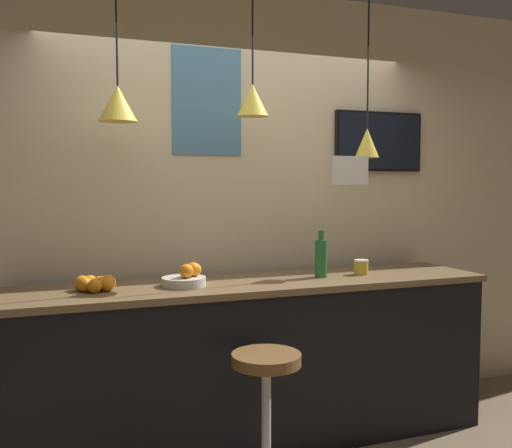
{
  "coord_description": "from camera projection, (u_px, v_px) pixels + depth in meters",
  "views": [
    {
      "loc": [
        -1.2,
        -2.52,
        1.62
      ],
      "look_at": [
        0.0,
        0.72,
        1.36
      ],
      "focal_mm": 40.0,
      "sensor_mm": 36.0,
      "label": 1
    }
  ],
  "objects": [
    {
      "name": "back_wall",
      "position": [
        234.0,
        207.0,
        3.87
      ],
      "size": [
        8.0,
        0.06,
        2.9
      ],
      "color": "beige",
      "rests_on": "ground_plane"
    },
    {
      "name": "service_counter",
      "position": [
        256.0,
        361.0,
        3.53
      ],
      "size": [
        2.97,
        0.65,
        1.01
      ],
      "color": "black",
      "rests_on": "ground_plane"
    },
    {
      "name": "bar_stool",
      "position": [
        266.0,
        396.0,
        2.95
      ],
      "size": [
        0.37,
        0.37,
        0.73
      ],
      "color": "#B7B7BC",
      "rests_on": "ground_plane"
    },
    {
      "name": "fruit_bowl",
      "position": [
        186.0,
        278.0,
        3.32
      ],
      "size": [
        0.26,
        0.26,
        0.14
      ],
      "color": "beige",
      "rests_on": "service_counter"
    },
    {
      "name": "orange_pile",
      "position": [
        93.0,
        284.0,
        3.17
      ],
      "size": [
        0.22,
        0.2,
        0.09
      ],
      "color": "orange",
      "rests_on": "service_counter"
    },
    {
      "name": "juice_bottle",
      "position": [
        321.0,
        257.0,
        3.62
      ],
      "size": [
        0.08,
        0.08,
        0.3
      ],
      "color": "#286B33",
      "rests_on": "service_counter"
    },
    {
      "name": "spread_jar",
      "position": [
        361.0,
        267.0,
        3.73
      ],
      "size": [
        0.09,
        0.09,
        0.1
      ],
      "color": "gold",
      "rests_on": "service_counter"
    },
    {
      "name": "pendant_lamp_left",
      "position": [
        118.0,
        103.0,
        3.19
      ],
      "size": [
        0.22,
        0.22,
        0.85
      ],
      "color": "black"
    },
    {
      "name": "pendant_lamp_middle",
      "position": [
        253.0,
        100.0,
        3.46
      ],
      "size": [
        0.2,
        0.2,
        0.79
      ],
      "color": "black"
    },
    {
      "name": "pendant_lamp_right",
      "position": [
        367.0,
        141.0,
        3.76
      ],
      "size": [
        0.16,
        0.16,
        1.02
      ],
      "color": "black"
    },
    {
      "name": "mounted_tv",
      "position": [
        379.0,
        142.0,
        4.16
      ],
      "size": [
        0.71,
        0.04,
        0.43
      ],
      "color": "black"
    },
    {
      "name": "hanging_menu_board",
      "position": [
        350.0,
        170.0,
        3.39
      ],
      "size": [
        0.24,
        0.01,
        0.17
      ],
      "color": "white"
    },
    {
      "name": "wall_poster",
      "position": [
        207.0,
        101.0,
        3.71
      ],
      "size": [
        0.46,
        0.01,
        0.7
      ],
      "color": "teal"
    }
  ]
}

